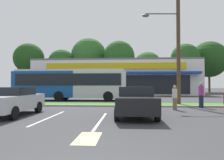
{
  "coord_description": "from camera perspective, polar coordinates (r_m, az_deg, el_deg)",
  "views": [
    {
      "loc": [
        0.72,
        -2.99,
        1.61
      ],
      "look_at": [
        -0.71,
        18.1,
        2.13
      ],
      "focal_mm": 33.92,
      "sensor_mm": 36.0,
      "label": 1
    }
  ],
  "objects": [
    {
      "name": "tree_right",
      "position": [
        47.74,
        19.16,
        5.6
      ],
      "size": [
        6.1,
        6.1,
        10.43
      ],
      "color": "#473323",
      "rests_on": "ground_plane"
    },
    {
      "name": "car_0",
      "position": [
        10.85,
        6.4,
        -5.73
      ],
      "size": [
        2.01,
        4.19,
        1.53
      ],
      "rotation": [
        0.0,
        0.0,
        -1.57
      ],
      "color": "black",
      "rests_on": "ground_plane"
    },
    {
      "name": "bus_stop_bench",
      "position": [
        16.48,
        -22.5,
        -5.14
      ],
      "size": [
        1.6,
        0.45,
        0.95
      ],
      "rotation": [
        0.0,
        0.0,
        3.14
      ],
      "color": "brown",
      "rests_on": "ground_plane"
    },
    {
      "name": "parking_stripe_1",
      "position": [
        11.08,
        -16.52,
        -9.67
      ],
      "size": [
        0.12,
        4.8,
        0.01
      ],
      "primitive_type": "cube",
      "color": "silver",
      "rests_on": "ground_plane"
    },
    {
      "name": "tree_far_left",
      "position": [
        51.73,
        -21.47,
        5.45
      ],
      "size": [
        6.77,
        6.77,
        11.09
      ],
      "color": "#473323",
      "rests_on": "ground_plane"
    },
    {
      "name": "parking_stripe_2",
      "position": [
        9.88,
        -3.01,
        -10.75
      ],
      "size": [
        0.12,
        4.8,
        0.01
      ],
      "primitive_type": "cube",
      "color": "silver",
      "rests_on": "ground_plane"
    },
    {
      "name": "curb_lip",
      "position": [
        15.87,
        1.27,
        -7.0
      ],
      "size": [
        56.0,
        0.24,
        0.12
      ],
      "primitive_type": "cube",
      "color": "#99968C",
      "rests_on": "ground_plane"
    },
    {
      "name": "tree_mid_right",
      "position": [
        46.44,
        9.57,
        3.77
      ],
      "size": [
        6.07,
        6.07,
        8.82
      ],
      "color": "#473323",
      "rests_on": "ground_plane"
    },
    {
      "name": "car_1",
      "position": [
        12.44,
        -25.37,
        -5.07
      ],
      "size": [
        1.98,
        4.38,
        1.5
      ],
      "rotation": [
        0.0,
        0.0,
        -1.57
      ],
      "color": "#B7B7BC",
      "rests_on": "ground_plane"
    },
    {
      "name": "pedestrian_near_bench",
      "position": [
        16.39,
        22.89,
        -3.74
      ],
      "size": [
        0.36,
        0.36,
        1.81
      ],
      "rotation": [
        0.0,
        0.0,
        5.64
      ],
      "color": "#1E2338",
      "rests_on": "ground_plane"
    },
    {
      "name": "pedestrian_by_pole",
      "position": [
        14.38,
        16.56,
        -4.56
      ],
      "size": [
        0.32,
        0.32,
        1.59
      ],
      "rotation": [
        0.0,
        0.0,
        4.37
      ],
      "color": "#726651",
      "rests_on": "ground_plane"
    },
    {
      "name": "lot_arrow",
      "position": [
        6.7,
        -6.52,
        -15.27
      ],
      "size": [
        0.7,
        1.6,
        0.01
      ],
      "primitive_type": "cube",
      "color": "beige",
      "rests_on": "ground_plane"
    },
    {
      "name": "tree_mid_left",
      "position": [
        50.35,
        -6.28,
        6.51
      ],
      "size": [
        8.25,
        8.25,
        12.66
      ],
      "color": "#473323",
      "rests_on": "ground_plane"
    },
    {
      "name": "utility_pole",
      "position": [
        17.93,
        17.01,
        10.96
      ],
      "size": [
        3.02,
        2.4,
        10.17
      ],
      "color": "#4C3826",
      "rests_on": "ground_plane"
    },
    {
      "name": "storefront_building",
      "position": [
        38.45,
        1.24,
        0.62
      ],
      "size": [
        27.42,
        12.13,
        5.92
      ],
      "color": "silver",
      "rests_on": "ground_plane"
    },
    {
      "name": "grass_median",
      "position": [
        17.08,
        1.46,
        -6.6
      ],
      "size": [
        56.0,
        2.2,
        0.12
      ],
      "primitive_type": "cube",
      "color": "#427A2D",
      "rests_on": "ground_plane"
    },
    {
      "name": "tree_mid",
      "position": [
        46.44,
        1.9,
        6.36
      ],
      "size": [
        6.8,
        6.8,
        11.3
      ],
      "color": "#473323",
      "rests_on": "ground_plane"
    },
    {
      "name": "car_2",
      "position": [
        29.6,
        -10.82,
        -2.99
      ],
      "size": [
        4.12,
        1.97,
        1.49
      ],
      "color": "black",
      "rests_on": "ground_plane"
    },
    {
      "name": "tree_far_right",
      "position": [
        52.62,
        24.7,
        5.08
      ],
      "size": [
        8.07,
        8.07,
        11.47
      ],
      "color": "#473323",
      "rests_on": "ground_plane"
    },
    {
      "name": "tree_left",
      "position": [
        50.14,
        -13.38,
        4.39
      ],
      "size": [
        6.36,
        6.36,
        9.83
      ],
      "color": "#473323",
      "rests_on": "ground_plane"
    },
    {
      "name": "city_bus",
      "position": [
        22.86,
        -11.09,
        -0.98
      ],
      "size": [
        11.85,
        2.74,
        3.25
      ],
      "rotation": [
        0.0,
        0.0,
        -0.01
      ],
      "color": "#144793",
      "rests_on": "ground_plane"
    }
  ]
}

